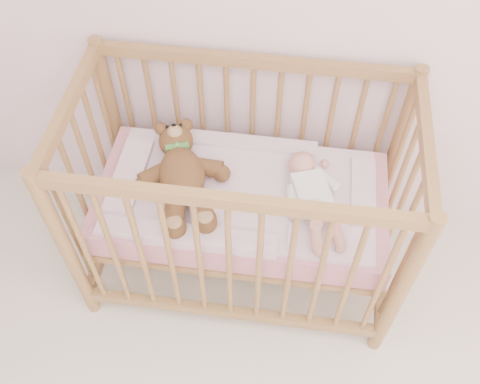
# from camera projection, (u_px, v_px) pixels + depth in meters

# --- Properties ---
(crib) EXTENTS (1.36, 0.76, 1.00)m
(crib) POSITION_uv_depth(u_px,v_px,m) (242.00, 200.00, 2.28)
(crib) COLOR #AB7A48
(crib) RESTS_ON floor
(mattress) EXTENTS (1.22, 0.62, 0.13)m
(mattress) POSITION_uv_depth(u_px,v_px,m) (242.00, 202.00, 2.29)
(mattress) COLOR pink
(mattress) RESTS_ON crib
(blanket) EXTENTS (1.10, 0.58, 0.06)m
(blanket) POSITION_uv_depth(u_px,v_px,m) (242.00, 191.00, 2.23)
(blanket) COLOR #E49DBB
(blanket) RESTS_ON mattress
(baby) EXTENTS (0.40, 0.56, 0.12)m
(baby) POSITION_uv_depth(u_px,v_px,m) (312.00, 192.00, 2.14)
(baby) COLOR white
(baby) RESTS_ON blanket
(teddy_bear) EXTENTS (0.58, 0.69, 0.16)m
(teddy_bear) POSITION_uv_depth(u_px,v_px,m) (182.00, 176.00, 2.17)
(teddy_bear) COLOR brown
(teddy_bear) RESTS_ON blanket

